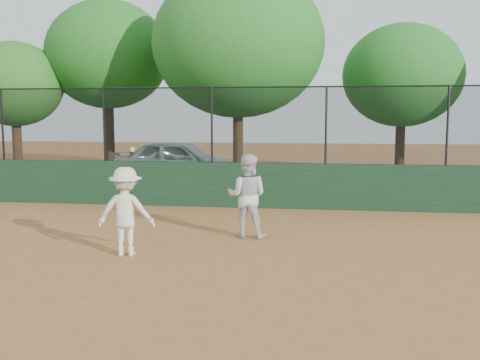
# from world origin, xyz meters

# --- Properties ---
(ground) EXTENTS (80.00, 80.00, 0.00)m
(ground) POSITION_xyz_m (0.00, 0.00, 0.00)
(ground) COLOR #A36634
(ground) RESTS_ON ground
(back_wall) EXTENTS (26.00, 0.20, 1.20)m
(back_wall) POSITION_xyz_m (0.00, 6.00, 0.60)
(back_wall) COLOR #1A3920
(back_wall) RESTS_ON ground
(grass_strip) EXTENTS (36.00, 12.00, 0.01)m
(grass_strip) POSITION_xyz_m (0.00, 12.00, 0.00)
(grass_strip) COLOR #234816
(grass_strip) RESTS_ON ground
(parked_car) EXTENTS (4.76, 2.16, 1.59)m
(parked_car) POSITION_xyz_m (-2.61, 10.69, 0.79)
(parked_car) COLOR silver
(parked_car) RESTS_ON ground
(player_second) EXTENTS (0.85, 0.68, 1.68)m
(player_second) POSITION_xyz_m (0.90, 2.53, 0.84)
(player_second) COLOR silver
(player_second) RESTS_ON ground
(player_main) EXTENTS (1.05, 0.66, 1.92)m
(player_main) POSITION_xyz_m (-1.02, 0.82, 0.78)
(player_main) COLOR beige
(player_main) RESTS_ON ground
(fence_assembly) EXTENTS (26.00, 0.06, 2.00)m
(fence_assembly) POSITION_xyz_m (-0.03, 6.00, 2.24)
(fence_assembly) COLOR black
(fence_assembly) RESTS_ON back_wall
(tree_0) EXTENTS (3.73, 3.39, 5.25)m
(tree_0) POSITION_xyz_m (-9.19, 11.23, 3.62)
(tree_0) COLOR #4E2F1B
(tree_0) RESTS_ON ground
(tree_1) EXTENTS (4.90, 4.45, 6.95)m
(tree_1) POSITION_xyz_m (-5.95, 12.55, 4.82)
(tree_1) COLOR #3F2716
(tree_1) RESTS_ON ground
(tree_2) EXTENTS (5.93, 5.39, 7.48)m
(tree_2) POSITION_xyz_m (-0.46, 10.55, 4.91)
(tree_2) COLOR #432C18
(tree_2) RESTS_ON ground
(tree_3) EXTENTS (4.43, 4.02, 5.84)m
(tree_3) POSITION_xyz_m (5.39, 12.86, 3.92)
(tree_3) COLOR #3B2413
(tree_3) RESTS_ON ground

